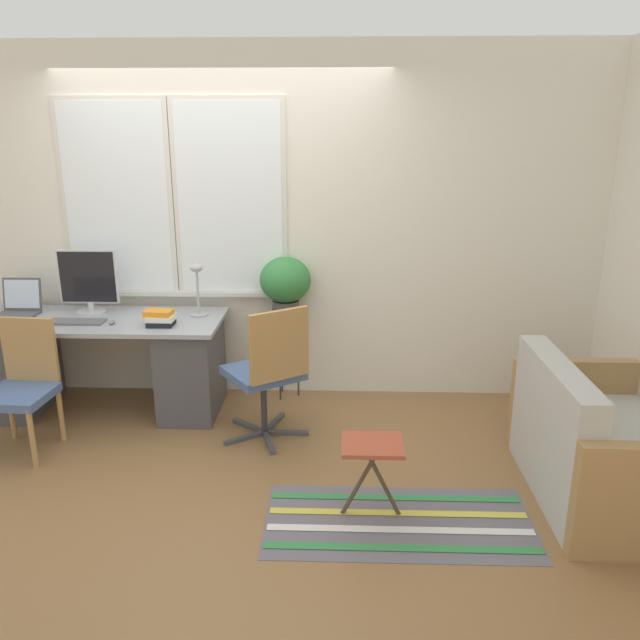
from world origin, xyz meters
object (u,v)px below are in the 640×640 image
monitor (88,282)px  keyboard (76,322)px  office_chair_swivel (268,370)px  book_stack (160,318)px  mouse (112,322)px  laptop (18,308)px  desk_lamp (197,284)px  plant_stand (286,331)px  desk_chair_wooden (22,384)px  potted_plant (285,283)px  couch_loveseat (598,451)px  folding_stool (372,452)px

monitor → keyboard: 0.36m
office_chair_swivel → book_stack: bearing=-55.5°
book_stack → mouse: bearing=178.6°
laptop → desk_lamp: size_ratio=0.75×
plant_stand → desk_chair_wooden: bearing=-151.2°
office_chair_swivel → plant_stand: office_chair_swivel is taller
laptop → plant_stand: 2.03m
office_chair_swivel → potted_plant: 0.87m
mouse → couch_loveseat: bearing=-16.5°
desk_lamp → book_stack: desk_lamp is taller
mouse → desk_lamp: size_ratio=0.16×
keyboard → book_stack: bearing=-3.2°
keyboard → office_chair_swivel: 1.49m
laptop → desk_lamp: (1.37, 0.03, 0.19)m
mouse → office_chair_swivel: bearing=-14.7°
mouse → plant_stand: mouse is taller
monitor → book_stack: monitor is taller
office_chair_swivel → plant_stand: (0.06, 0.75, 0.04)m
couch_loveseat → plant_stand: 2.39m
monitor → potted_plant: 1.48m
desk_chair_wooden → potted_plant: 1.97m
monitor → keyboard: monitor is taller
monitor → book_stack: (0.62, -0.30, -0.19)m
desk_lamp → book_stack: 0.39m
book_stack → folding_stool: book_stack is taller
mouse → laptop: bearing=164.5°
desk_chair_wooden → desk_lamp: bearing=39.1°
desk_chair_wooden → potted_plant: potted_plant is taller
office_chair_swivel → couch_loveseat: bearing=127.3°
laptop → monitor: (0.53, 0.08, 0.19)m
office_chair_swivel → desk_lamp: bearing=-79.0°
office_chair_swivel → folding_stool: (0.66, -0.88, -0.12)m
desk_chair_wooden → office_chair_swivel: size_ratio=0.90×
book_stack → desk_chair_wooden: (-0.82, -0.47, -0.33)m
couch_loveseat → plant_stand: couch_loveseat is taller
desk_lamp → potted_plant: (0.64, 0.19, -0.03)m
mouse → office_chair_swivel: (1.16, -0.30, -0.23)m
desk_chair_wooden → folding_stool: desk_chair_wooden is taller
mouse → plant_stand: 1.31m
mouse → plant_stand: bearing=20.3°
plant_stand → laptop: bearing=-173.5°
laptop → office_chair_swivel: (1.95, -0.52, -0.27)m
mouse → desk_chair_wooden: (-0.46, -0.47, -0.29)m
monitor → keyboard: size_ratio=1.17×
laptop → folding_stool: (2.61, -1.41, -0.40)m
monitor → folding_stool: 2.62m
folding_stool → monitor: bearing=144.5°
office_chair_swivel → desk_chair_wooden: bearing=-29.2°
keyboard → couch_loveseat: (3.42, -0.96, -0.46)m
laptop → desk_lamp: desk_lamp is taller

